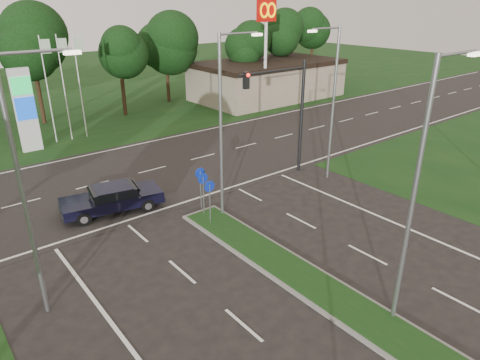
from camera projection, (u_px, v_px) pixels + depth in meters
verge_far at (17, 96)px, 49.72m from camera, size 160.00×50.00×0.02m
cross_road at (138, 174)px, 27.46m from camera, size 160.00×12.00×0.02m
commercial_building at (268, 80)px, 47.99m from camera, size 16.00×9.00×4.00m
streetlight_median_near at (419, 184)px, 13.13m from camera, size 2.53×0.22×9.00m
streetlight_median_far at (224, 119)px, 20.31m from camera, size 2.53×0.22×9.00m
streetlight_left_far at (27, 179)px, 13.51m from camera, size 2.53×0.22×9.00m
streetlight_right_far at (332, 97)px, 24.81m from camera, size 2.53×0.22×9.00m
traffic_signal at (287, 102)px, 25.48m from camera, size 5.10×0.42×7.00m
median_signs at (204, 186)px, 21.33m from camera, size 1.16×1.76×2.38m
gas_pylon at (28, 108)px, 30.53m from camera, size 5.80×1.26×8.00m
mcdonalds_sign at (266, 26)px, 40.46m from camera, size 2.20×0.47×10.40m
treeline_far at (47, 44)px, 36.30m from camera, size 6.00×6.00×9.90m
navy_sedan at (112, 198)px, 22.33m from camera, size 5.33×2.97×1.38m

